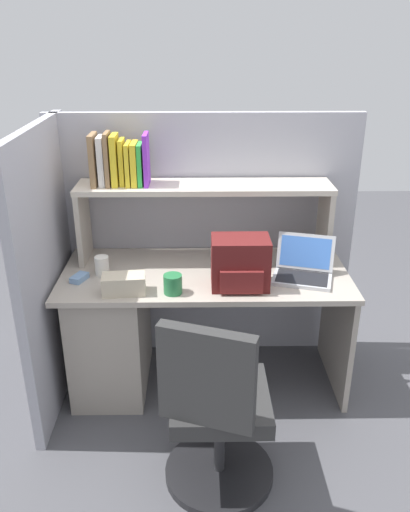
% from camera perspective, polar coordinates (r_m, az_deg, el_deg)
% --- Properties ---
extents(ground_plane, '(8.00, 8.00, 0.00)m').
position_cam_1_polar(ground_plane, '(3.31, -0.01, -13.26)').
color(ground_plane, '#4C4C51').
extents(desk, '(1.60, 0.70, 0.73)m').
position_cam_1_polar(desk, '(3.10, -7.28, -7.24)').
color(desk, '#AAA093').
rests_on(desk, ground_plane).
extents(cubicle_partition_rear, '(1.84, 0.05, 1.55)m').
position_cam_1_polar(cubicle_partition_rear, '(3.26, -0.11, 1.83)').
color(cubicle_partition_rear, '#9E9EA8').
rests_on(cubicle_partition_rear, ground_plane).
extents(cubicle_partition_left, '(0.05, 1.06, 1.55)m').
position_cam_1_polar(cubicle_partition_left, '(2.98, -16.60, -1.42)').
color(cubicle_partition_left, '#9E9EA8').
rests_on(cubicle_partition_left, ground_plane).
extents(overhead_hutch, '(1.44, 0.28, 0.45)m').
position_cam_1_polar(overhead_hutch, '(2.98, -0.07, 6.02)').
color(overhead_hutch, '#B3A99C').
rests_on(overhead_hutch, desk).
extents(reference_books_on_shelf, '(0.31, 0.19, 0.29)m').
position_cam_1_polar(reference_books_on_shelf, '(2.95, -9.29, 10.16)').
color(reference_books_on_shelf, olive).
rests_on(reference_books_on_shelf, overhead_hutch).
extents(laptop, '(0.37, 0.34, 0.22)m').
position_cam_1_polar(laptop, '(2.90, 10.68, -1.36)').
color(laptop, '#B7BABF').
rests_on(laptop, desk).
extents(backpack, '(0.30, 0.23, 0.27)m').
position_cam_1_polar(backpack, '(2.72, 3.87, -0.83)').
color(backpack, '#591919').
rests_on(backpack, desk).
extents(computer_mouse, '(0.10, 0.12, 0.03)m').
position_cam_1_polar(computer_mouse, '(2.91, -13.54, -2.33)').
color(computer_mouse, '#7299C6').
rests_on(computer_mouse, desk).
extents(paper_cup, '(0.08, 0.08, 0.11)m').
position_cam_1_polar(paper_cup, '(2.93, -11.18, -1.06)').
color(paper_cup, white).
rests_on(paper_cup, desk).
extents(tissue_box, '(0.23, 0.14, 0.10)m').
position_cam_1_polar(tissue_box, '(2.71, -8.85, -3.04)').
color(tissue_box, '#BFB299').
rests_on(tissue_box, desk).
extents(snack_canister, '(0.10, 0.10, 0.10)m').
position_cam_1_polar(snack_canister, '(2.68, -3.53, -3.08)').
color(snack_canister, '#26723F').
rests_on(snack_canister, desk).
extents(office_chair, '(0.52, 0.54, 0.93)m').
position_cam_1_polar(office_chair, '(2.43, 1.25, -17.20)').
color(office_chair, black).
rests_on(office_chair, ground_plane).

